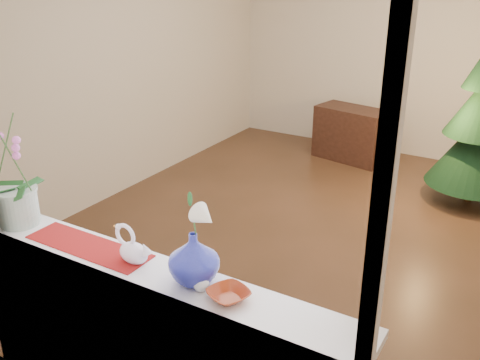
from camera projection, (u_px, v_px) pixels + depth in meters
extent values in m
plane|color=#3C2818|center=(329.00, 235.00, 4.72)|extent=(5.00, 5.00, 0.00)
cube|color=beige|center=(418.00, 44.00, 6.19)|extent=(4.50, 0.10, 2.70)
cube|color=beige|center=(120.00, 193.00, 2.22)|extent=(4.50, 0.10, 2.70)
cube|color=beige|center=(124.00, 59.00, 5.28)|extent=(0.10, 5.00, 2.70)
cube|color=white|center=(148.00, 271.00, 2.50)|extent=(2.20, 0.26, 0.04)
cube|color=maroon|center=(88.00, 246.00, 2.67)|extent=(0.70, 0.20, 0.01)
imported|color=navy|center=(194.00, 254.00, 2.33)|extent=(0.35, 0.35, 0.27)
sphere|color=silver|center=(201.00, 284.00, 2.30)|extent=(0.09, 0.09, 0.07)
imported|color=maroon|center=(228.00, 296.00, 2.25)|extent=(0.19, 0.19, 0.04)
cube|color=black|center=(351.00, 134.00, 6.42)|extent=(0.91, 0.58, 0.63)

